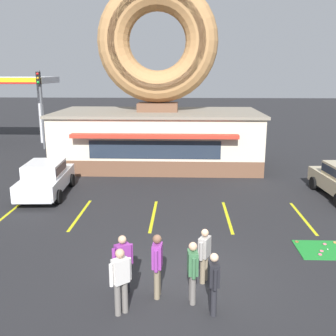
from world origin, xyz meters
TOP-DOWN VIEW (x-y plane):
  - ground_plane at (0.00, 0.00)m, footprint 160.00×160.00m
  - donut_shop_building at (-1.72, 13.94)m, footprint 12.30×6.75m
  - mini_donut_near_right at (4.62, 2.41)m, footprint 0.13×0.13m
  - mini_donut_mid_left at (3.73, 2.57)m, footprint 0.13×0.13m
  - mini_donut_far_left at (5.02, 2.55)m, footprint 0.13×0.13m
  - mini_donut_far_centre at (4.33, 1.87)m, footprint 0.13×0.13m
  - mini_donut_far_right at (4.20, 1.62)m, footprint 0.13×0.13m
  - golf_ball at (4.57, 2.00)m, footprint 0.04×0.04m
  - car_white at (-6.62, 7.58)m, footprint 2.19×4.66m
  - pedestrian_blue_sweater_man at (-0.81, -0.89)m, footprint 0.26×0.60m
  - pedestrian_hooded_kid at (-1.71, -0.77)m, footprint 0.50×0.42m
  - pedestrian_leather_jacket_man at (-1.62, -1.66)m, footprint 0.48×0.43m
  - pedestrian_clipboard_woman at (0.44, -0.09)m, footprint 0.38×0.55m
  - pedestrian_beanie_man at (0.57, -1.56)m, footprint 0.27×0.59m
  - pedestrian_crossing_woman at (0.09, -1.11)m, footprint 0.28×0.59m
  - trash_bin at (3.81, 11.47)m, footprint 0.57×0.57m
  - traffic_light_pole at (-10.66, 18.80)m, footprint 0.28×0.47m
  - parking_stripe_far_left at (-7.36, 5.00)m, footprint 0.12×3.60m
  - parking_stripe_left at (-4.36, 5.00)m, footprint 0.12×3.60m
  - parking_stripe_mid_left at (-1.36, 5.00)m, footprint 0.12×3.60m
  - parking_stripe_centre at (1.64, 5.00)m, footprint 0.12×3.60m
  - parking_stripe_mid_right at (4.64, 5.00)m, footprint 0.12×3.60m

SIDE VIEW (x-z plane):
  - ground_plane at x=0.00m, z-range 0.00..0.00m
  - parking_stripe_far_left at x=-7.36m, z-range 0.00..0.01m
  - parking_stripe_left at x=-4.36m, z-range 0.00..0.01m
  - parking_stripe_mid_left at x=-1.36m, z-range 0.00..0.01m
  - parking_stripe_centre at x=1.64m, z-range 0.00..0.01m
  - parking_stripe_mid_right at x=4.64m, z-range 0.00..0.01m
  - mini_donut_near_right at x=4.62m, z-range 0.03..0.07m
  - mini_donut_mid_left at x=3.73m, z-range 0.03..0.07m
  - mini_donut_far_left at x=5.02m, z-range 0.03..0.07m
  - mini_donut_far_centre at x=4.33m, z-range 0.03..0.07m
  - mini_donut_far_right at x=4.20m, z-range 0.03..0.07m
  - golf_ball at x=4.57m, z-range 0.03..0.07m
  - trash_bin at x=3.81m, z-range 0.01..0.99m
  - pedestrian_clipboard_woman at x=0.44m, z-range 0.08..1.63m
  - pedestrian_beanie_man at x=0.57m, z-range 0.08..1.65m
  - car_white at x=-6.62m, z-range 0.07..1.67m
  - pedestrian_crossing_woman at x=0.09m, z-range 0.09..1.71m
  - pedestrian_hooded_kid at x=-1.71m, z-range 0.09..1.72m
  - pedestrian_leather_jacket_man at x=-1.62m, z-range 0.09..1.78m
  - pedestrian_blue_sweater_man at x=-0.81m, z-range 0.10..1.82m
  - traffic_light_pole at x=-10.66m, z-range 0.81..6.61m
  - donut_shop_building at x=-1.72m, z-range -1.74..9.22m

